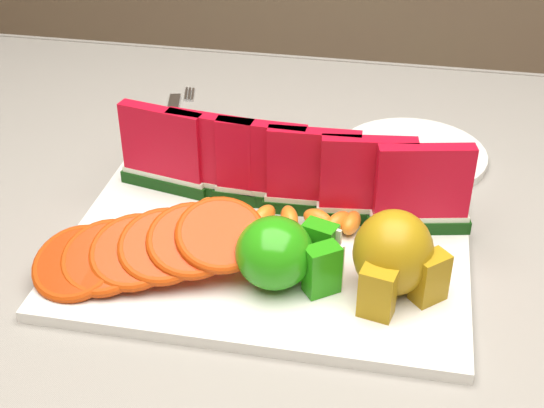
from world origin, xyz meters
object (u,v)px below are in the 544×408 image
(side_plate, at_px, (412,154))
(fork, at_px, (173,120))
(platter, at_px, (268,245))
(apple_cluster, at_px, (283,254))
(pear_cluster, at_px, (394,257))

(side_plate, height_order, fork, side_plate)
(fork, bearing_deg, platter, -54.92)
(apple_cluster, distance_m, side_plate, 0.30)
(apple_cluster, height_order, side_plate, apple_cluster)
(apple_cluster, xyz_separation_m, side_plate, (0.11, 0.28, -0.04))
(apple_cluster, height_order, pear_cluster, pear_cluster)
(pear_cluster, relative_size, fork, 0.49)
(platter, distance_m, apple_cluster, 0.08)
(pear_cluster, distance_m, fork, 0.44)
(apple_cluster, relative_size, pear_cluster, 1.13)
(side_plate, relative_size, fork, 1.20)
(platter, bearing_deg, fork, 125.08)
(platter, xyz_separation_m, side_plate, (0.14, 0.22, -0.00))
(pear_cluster, bearing_deg, platter, 157.01)
(pear_cluster, xyz_separation_m, fork, (-0.31, 0.31, -0.05))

